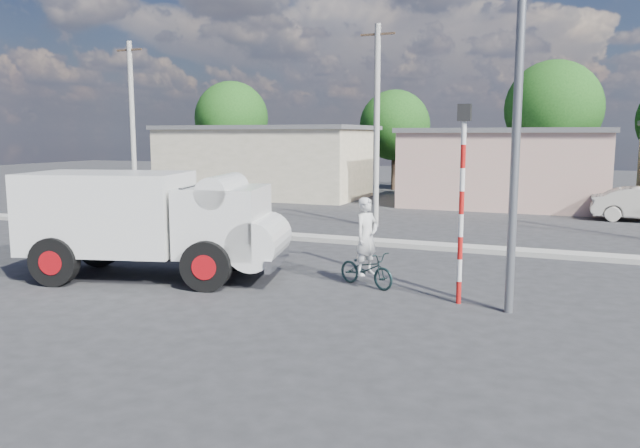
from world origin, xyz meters
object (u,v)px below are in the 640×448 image
at_px(bicycle, 366,269).
at_px(truck, 155,220).
at_px(traffic_pole, 462,187).
at_px(streetlight, 511,72).
at_px(cyclist, 367,248).

bearing_deg(bicycle, truck, 126.23).
relative_size(truck, bicycle, 4.17).
xyz_separation_m(bicycle, traffic_pole, (2.38, -0.70, 2.15)).
distance_m(truck, streetlight, 9.33).
bearing_deg(truck, cyclist, -2.33).
bearing_deg(cyclist, streetlight, -82.98).
bearing_deg(traffic_pole, streetlight, -17.73).
xyz_separation_m(truck, traffic_pole, (7.74, 0.48, 1.07)).
relative_size(bicycle, cyclist, 0.88).
bearing_deg(bicycle, cyclist, 0.00).
relative_size(traffic_pole, streetlight, 0.48).
relative_size(bicycle, streetlight, 0.19).
bearing_deg(truck, traffic_pole, -11.22).
xyz_separation_m(bicycle, cyclist, (0.00, 0.00, 0.51)).
height_order(truck, bicycle, truck).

